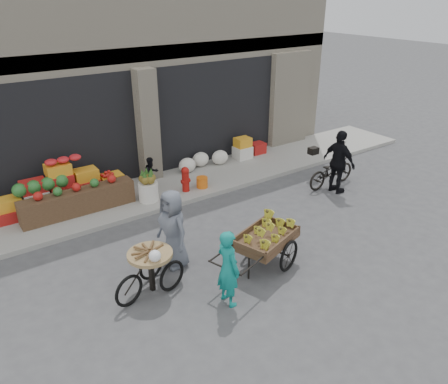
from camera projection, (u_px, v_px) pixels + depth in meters
ground at (256, 258)px, 9.32m from camera, size 80.00×80.00×0.00m
sidewalk at (166, 189)px, 12.34m from camera, size 18.00×2.20×0.12m
building at (101, 52)px, 13.86m from camera, size 14.00×6.45×7.00m
fruit_display at (71, 187)px, 11.01m from camera, size 3.10×1.12×1.24m
pineapple_bin at (148, 192)px, 11.45m from camera, size 0.52×0.52×0.50m
fire_hydrant at (185, 178)px, 11.93m from camera, size 0.22×0.22×0.71m
orange_bucket at (202, 182)px, 12.25m from camera, size 0.32×0.32×0.30m
right_bay_goods at (229, 153)px, 13.99m from camera, size 3.35×0.60×0.70m
seated_person at (151, 173)px, 12.01m from camera, size 0.51×0.43×0.93m
banana_cart at (264, 238)px, 8.75m from camera, size 2.41×1.53×0.94m
vendor_woman at (228, 268)px, 7.70m from camera, size 0.37×0.55×1.49m
tricycle_cart at (151, 265)px, 8.09m from camera, size 1.46×1.04×0.95m
vendor_grey at (173, 229)px, 8.75m from camera, size 0.65×0.89×1.68m
bicycle at (331, 171)px, 12.52m from camera, size 1.73×0.63×0.90m
cyclist at (339, 162)px, 11.93m from camera, size 0.45×1.05×1.79m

